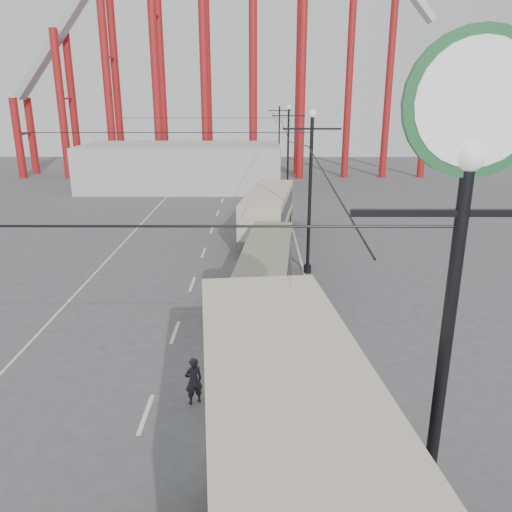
{
  "coord_description": "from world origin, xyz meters",
  "views": [
    {
      "loc": [
        2.68,
        -9.99,
        9.86
      ],
      "look_at": [
        2.58,
        11.73,
        3.0
      ],
      "focal_mm": 35.0,
      "sensor_mm": 36.0,
      "label": 1
    }
  ],
  "objects_px": {
    "single_decker_green": "(267,268)",
    "single_decker_cream": "(269,212)",
    "lamp_post_near": "(459,242)",
    "pedestrian": "(194,381)"
  },
  "relations": [
    {
      "from": "pedestrian",
      "to": "single_decker_green",
      "type": "bearing_deg",
      "value": -134.06
    },
    {
      "from": "pedestrian",
      "to": "lamp_post_near",
      "type": "bearing_deg",
      "value": 94.82
    },
    {
      "from": "lamp_post_near",
      "to": "single_decker_green",
      "type": "distance_m",
      "value": 18.46
    },
    {
      "from": "single_decker_green",
      "to": "single_decker_cream",
      "type": "xyz_separation_m",
      "value": [
        0.3,
        11.7,
        0.36
      ]
    },
    {
      "from": "single_decker_green",
      "to": "lamp_post_near",
      "type": "bearing_deg",
      "value": -76.6
    },
    {
      "from": "pedestrian",
      "to": "single_decker_cream",
      "type": "bearing_deg",
      "value": -126.56
    },
    {
      "from": "lamp_post_near",
      "to": "single_decker_green",
      "type": "xyz_separation_m",
      "value": [
        -2.47,
        17.19,
        -6.27
      ]
    },
    {
      "from": "single_decker_green",
      "to": "single_decker_cream",
      "type": "height_order",
      "value": "single_decker_cream"
    },
    {
      "from": "lamp_post_near",
      "to": "pedestrian",
      "type": "height_order",
      "value": "lamp_post_near"
    },
    {
      "from": "single_decker_green",
      "to": "single_decker_cream",
      "type": "bearing_deg",
      "value": 93.76
    }
  ]
}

